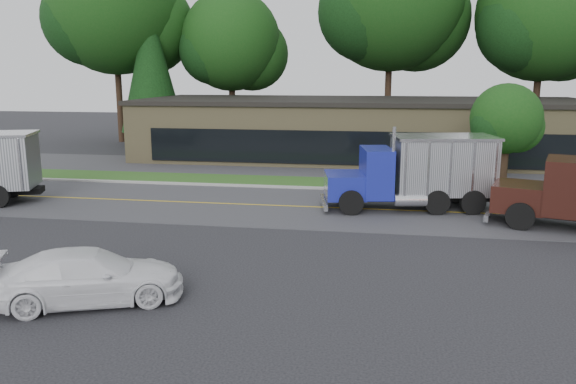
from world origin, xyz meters
name	(u,v)px	position (x,y,z in m)	size (l,w,h in m)	color
ground	(264,273)	(0.00, 0.00, 0.00)	(140.00, 140.00, 0.00)	#36363C
road	(303,207)	(0.00, 9.00, 0.00)	(60.00, 8.00, 0.02)	#535357
center_line	(303,207)	(0.00, 9.00, 0.00)	(60.00, 0.12, 0.01)	gold
curb	(314,189)	(0.00, 13.20, 0.00)	(60.00, 0.30, 0.12)	#9E9E99
grass_verge	(317,183)	(0.00, 15.00, 0.00)	(60.00, 3.40, 0.03)	#2D4E1B
far_parking	(326,169)	(0.00, 20.00, 0.00)	(60.00, 7.00, 0.02)	#535357
strip_mall	(361,130)	(2.00, 26.00, 2.00)	(32.00, 12.00, 4.00)	#8F8058
tree_far_a	(117,14)	(-19.81, 32.15, 11.27)	(12.38, 11.65, 17.66)	#382619
tree_far_b	(233,46)	(-9.86, 34.11, 8.58)	(9.42, 8.87, 13.44)	#382619
tree_far_c	(393,6)	(4.20, 34.16, 11.77)	(12.93, 12.17, 18.44)	#382619
tree_far_d	(545,21)	(16.17, 33.14, 10.27)	(11.28, 10.61, 16.08)	#382619
evergreen_left	(151,66)	(-16.00, 30.00, 6.78)	(5.43, 5.43, 12.34)	#382619
tree_verge	(507,122)	(10.06, 15.05, 3.58)	(3.95, 3.72, 5.64)	#382619
dump_truck_blue	(419,170)	(5.24, 9.48, 1.80)	(7.85, 3.83, 3.36)	black
rally_car	(89,276)	(-4.22, -3.01, 0.73)	(2.03, 5.00, 1.45)	white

